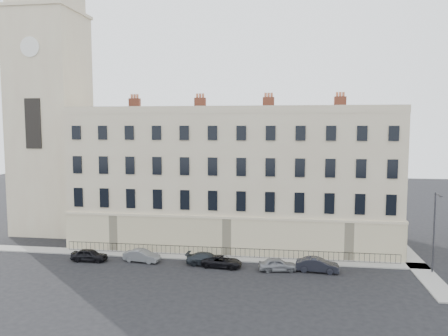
{
  "coord_description": "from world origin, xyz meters",
  "views": [
    {
      "loc": [
        0.15,
        -38.74,
        13.77
      ],
      "look_at": [
        -6.88,
        10.0,
        8.96
      ],
      "focal_mm": 35.0,
      "sensor_mm": 36.0,
      "label": 1
    }
  ],
  "objects_px": {
    "car_e": "(278,265)",
    "car_f": "(317,265)",
    "car_d": "(222,261)",
    "car_c": "(207,259)",
    "car_a": "(89,255)",
    "car_b": "(142,256)",
    "streetlamp": "(434,229)"
  },
  "relations": [
    {
      "from": "car_e",
      "to": "car_f",
      "type": "xyz_separation_m",
      "value": [
        3.73,
        0.27,
        0.05
      ]
    },
    {
      "from": "car_f",
      "to": "streetlamp",
      "type": "bearing_deg",
      "value": -79.29
    },
    {
      "from": "car_b",
      "to": "car_c",
      "type": "relative_size",
      "value": 0.89
    },
    {
      "from": "car_a",
      "to": "car_b",
      "type": "xyz_separation_m",
      "value": [
        5.36,
        0.56,
        -0.01
      ]
    },
    {
      "from": "car_a",
      "to": "car_d",
      "type": "height_order",
      "value": "car_a"
    },
    {
      "from": "streetlamp",
      "to": "car_d",
      "type": "bearing_deg",
      "value": -177.44
    },
    {
      "from": "car_f",
      "to": "streetlamp",
      "type": "xyz_separation_m",
      "value": [
        10.6,
        1.02,
        3.58
      ]
    },
    {
      "from": "car_a",
      "to": "car_c",
      "type": "height_order",
      "value": "car_a"
    },
    {
      "from": "car_f",
      "to": "streetlamp",
      "type": "height_order",
      "value": "streetlamp"
    },
    {
      "from": "car_b",
      "to": "car_d",
      "type": "height_order",
      "value": "car_b"
    },
    {
      "from": "car_e",
      "to": "car_c",
      "type": "bearing_deg",
      "value": 73.89
    },
    {
      "from": "streetlamp",
      "to": "car_e",
      "type": "bearing_deg",
      "value": -174.93
    },
    {
      "from": "car_b",
      "to": "streetlamp",
      "type": "height_order",
      "value": "streetlamp"
    },
    {
      "from": "car_c",
      "to": "car_d",
      "type": "distance_m",
      "value": 1.58
    },
    {
      "from": "car_c",
      "to": "car_f",
      "type": "distance_m",
      "value": 10.68
    },
    {
      "from": "car_c",
      "to": "car_a",
      "type": "bearing_deg",
      "value": 93.48
    },
    {
      "from": "streetlamp",
      "to": "car_f",
      "type": "bearing_deg",
      "value": -174.59
    },
    {
      "from": "car_e",
      "to": "streetlamp",
      "type": "bearing_deg",
      "value": -94.59
    },
    {
      "from": "car_c",
      "to": "car_e",
      "type": "bearing_deg",
      "value": -95.08
    },
    {
      "from": "car_c",
      "to": "streetlamp",
      "type": "distance_m",
      "value": 21.58
    },
    {
      "from": "car_c",
      "to": "streetlamp",
      "type": "bearing_deg",
      "value": -87.32
    },
    {
      "from": "car_c",
      "to": "car_e",
      "type": "relative_size",
      "value": 1.16
    },
    {
      "from": "car_d",
      "to": "car_f",
      "type": "height_order",
      "value": "car_f"
    },
    {
      "from": "car_d",
      "to": "car_e",
      "type": "distance_m",
      "value": 5.42
    },
    {
      "from": "car_e",
      "to": "streetlamp",
      "type": "relative_size",
      "value": 0.47
    },
    {
      "from": "car_f",
      "to": "car_b",
      "type": "bearing_deg",
      "value": 93.25
    },
    {
      "from": "car_b",
      "to": "car_d",
      "type": "relative_size",
      "value": 0.95
    },
    {
      "from": "car_b",
      "to": "streetlamp",
      "type": "xyz_separation_m",
      "value": [
        28.02,
        0.42,
        3.63
      ]
    },
    {
      "from": "car_d",
      "to": "car_e",
      "type": "relative_size",
      "value": 1.1
    },
    {
      "from": "car_a",
      "to": "car_e",
      "type": "height_order",
      "value": "car_a"
    },
    {
      "from": "car_f",
      "to": "car_d",
      "type": "bearing_deg",
      "value": 94.53
    },
    {
      "from": "car_e",
      "to": "car_f",
      "type": "relative_size",
      "value": 0.89
    }
  ]
}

